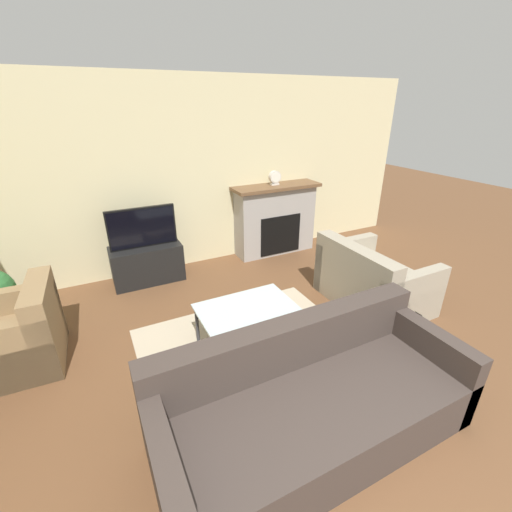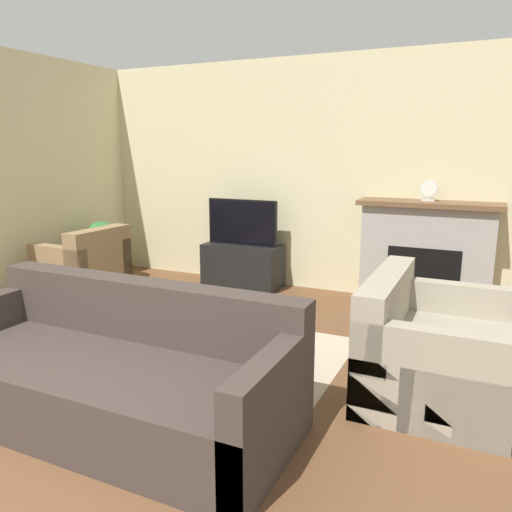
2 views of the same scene
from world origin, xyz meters
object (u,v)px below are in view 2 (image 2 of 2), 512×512
object	(u,v)px
tv	(242,222)
potted_plant	(102,244)
armchair_by_window	(85,272)
coffee_table	(211,305)
couch_loveseat	(430,352)
mantel_clock	(429,190)
couch_sectional	(114,375)

from	to	relation	value
tv	potted_plant	size ratio (longest dim) A/B	1.13
armchair_by_window	coffee_table	world-z (taller)	armchair_by_window
tv	armchair_by_window	bearing A→B (deg)	-139.88
couch_loveseat	mantel_clock	world-z (taller)	mantel_clock
coffee_table	mantel_clock	xyz separation A→B (m)	(1.44, 2.00, 0.85)
couch_loveseat	armchair_by_window	xyz separation A→B (m)	(-3.79, 0.67, 0.01)
armchair_by_window	tv	bearing A→B (deg)	132.59
coffee_table	potted_plant	bearing A→B (deg)	150.77
tv	potted_plant	distance (m)	1.78
tv	armchair_by_window	world-z (taller)	tv
tv	mantel_clock	world-z (taller)	mantel_clock
potted_plant	mantel_clock	xyz separation A→B (m)	(3.74, 0.71, 0.75)
mantel_clock	armchair_by_window	bearing A→B (deg)	-159.70
couch_sectional	coffee_table	distance (m)	1.18
armchair_by_window	potted_plant	xyz separation A→B (m)	(-0.25, 0.58, 0.21)
mantel_clock	couch_loveseat	bearing A→B (deg)	-81.53
couch_loveseat	couch_sectional	bearing A→B (deg)	124.46
couch_sectional	couch_loveseat	distance (m)	2.13
armchair_by_window	coffee_table	xyz separation A→B (m)	(2.05, -0.70, 0.10)
tv	couch_sectional	size ratio (longest dim) A/B	0.38
tv	mantel_clock	size ratio (longest dim) A/B	4.04
couch_loveseat	mantel_clock	bearing A→B (deg)	8.47
tv	armchair_by_window	size ratio (longest dim) A/B	1.06
tv	couch_loveseat	distance (m)	3.07
couch_loveseat	tv	bearing A→B (deg)	52.10
armchair_by_window	coffee_table	distance (m)	2.17
armchair_by_window	mantel_clock	distance (m)	3.85
couch_sectional	coffee_table	xyz separation A→B (m)	(0.02, 1.18, 0.12)
armchair_by_window	coffee_table	bearing A→B (deg)	73.52
couch_loveseat	armchair_by_window	distance (m)	3.85
couch_sectional	potted_plant	world-z (taller)	couch_sectional
couch_sectional	coffee_table	bearing A→B (deg)	88.95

